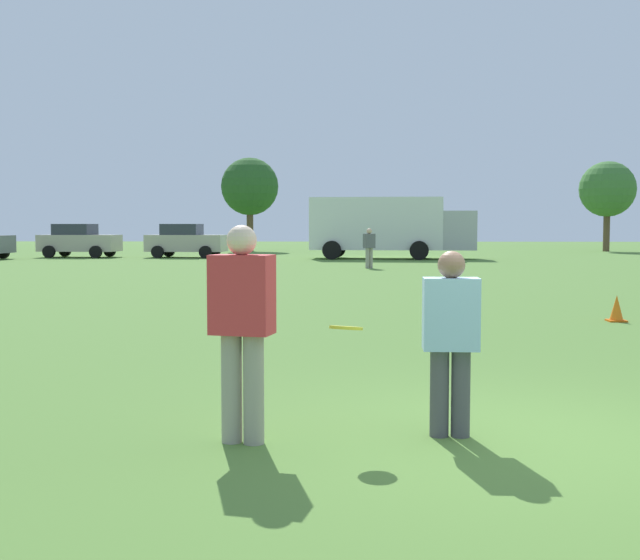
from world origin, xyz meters
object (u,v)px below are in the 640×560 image
player_defender (451,333)px  bystander_sideline_watcher (369,246)px  frisbee (346,328)px  box_truck (389,225)px  parked_car_mid_right (185,240)px  parked_car_center (79,240)px  player_thrower (242,321)px  traffic_cone (617,309)px

player_defender → bystander_sideline_watcher: bystander_sideline_watcher is taller
player_defender → frisbee: 0.88m
frisbee → bystander_sideline_watcher: (0.85, 26.02, -0.00)m
player_defender → box_truck: 35.29m
parked_car_mid_right → frisbee: bearing=-76.5°
parked_car_center → parked_car_mid_right: bearing=-0.2°
player_thrower → frisbee: bearing=5.0°
traffic_cone → box_truck: box_truck is taller
traffic_cone → bystander_sideline_watcher: 18.27m
traffic_cone → parked_car_center: 34.59m
player_defender → box_truck: box_truck is taller
player_thrower → box_truck: box_truck is taller
parked_car_center → parked_car_mid_right: 5.87m
player_thrower → traffic_cone: (5.69, 8.28, -0.75)m
player_thrower → bystander_sideline_watcher: 26.14m
box_truck → parked_car_center: bearing=175.6°
frisbee → player_defender: bearing=12.1°
player_thrower → frisbee: size_ratio=6.37×
parked_car_center → bystander_sideline_watcher: 18.89m
box_truck → bystander_sideline_watcher: size_ratio=5.34×
traffic_cone → bystander_sideline_watcher: bystander_sideline_watcher is taller
player_defender → parked_car_mid_right: parked_car_mid_right is taller
player_thrower → bystander_sideline_watcher: (1.67, 26.09, -0.07)m
player_defender → bystander_sideline_watcher: (-0.00, 25.83, 0.06)m
player_defender → frisbee: size_ratio=5.61×
frisbee → parked_car_mid_right: size_ratio=0.06×
parked_car_mid_right → bystander_sideline_watcher: size_ratio=2.67×
player_thrower → bystander_sideline_watcher: size_ratio=1.07×
box_truck → bystander_sideline_watcher: box_truck is taller
frisbee → bystander_sideline_watcher: 26.03m
parked_car_center → parked_car_mid_right: (5.87, -0.02, 0.00)m
player_defender → traffic_cone: size_ratio=3.18×
traffic_cone → parked_car_mid_right: (-13.70, 28.49, 0.69)m
frisbee → parked_car_mid_right: bearing=103.5°
parked_car_center → box_truck: (16.81, -1.29, 0.83)m
player_thrower → player_defender: (1.68, 0.25, -0.13)m
player_thrower → parked_car_center: size_ratio=0.40×
frisbee → bystander_sideline_watcher: bearing=88.1°
frisbee → parked_car_center: 39.56m
frisbee → player_thrower: bearing=-175.0°
parked_car_center → box_truck: box_truck is taller
parked_car_center → bystander_sideline_watcher: size_ratio=2.67×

